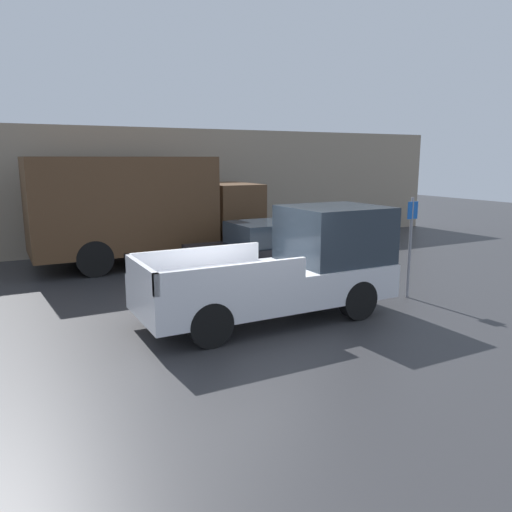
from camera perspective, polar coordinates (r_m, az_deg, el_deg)
ground_plane at (r=9.85m, az=-0.70°, el=-8.27°), size 60.00×60.00×0.00m
building_wall at (r=18.29m, az=-14.64°, el=7.32°), size 28.00×0.15×4.34m
pickup_truck at (r=10.39m, az=3.93°, el=-1.27°), size 5.31×2.00×2.26m
car at (r=14.25m, az=2.07°, el=1.04°), size 4.77×1.97×1.51m
delivery_truck at (r=15.93m, az=-13.00°, el=5.53°), size 7.08×2.61×3.31m
parking_sign at (r=12.22m, az=17.22°, el=1.56°), size 0.30×0.07×2.39m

